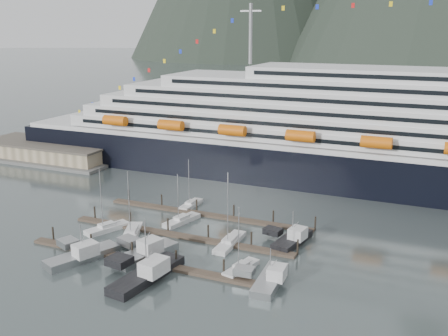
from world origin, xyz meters
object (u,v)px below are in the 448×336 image
(trawler_c, at_px, (146,273))
(trawler_e, at_px, (292,239))
(cruise_ship, at_px, (396,141))
(sailboat_f, at_px, (191,205))
(sailboat_a, at_px, (107,229))
(trawler_a, at_px, (82,255))
(warehouse, at_px, (49,152))
(trawler_d, at_px, (269,279))
(sailboat_c, at_px, (182,221))
(sailboat_b, at_px, (132,234))
(trawler_b, at_px, (145,252))
(sailboat_d, at_px, (230,243))
(sailboat_h, at_px, (241,269))

(trawler_c, bearing_deg, trawler_e, -29.22)
(cruise_ship, relative_size, sailboat_f, 17.88)
(trawler_c, bearing_deg, sailboat_f, 23.01)
(sailboat_a, bearing_deg, cruise_ship, -19.05)
(trawler_a, bearing_deg, warehouse, 68.22)
(trawler_c, distance_m, trawler_d, 20.26)
(cruise_ship, xyz_separation_m, trawler_c, (-31.39, -69.92, -11.05))
(sailboat_c, relative_size, trawler_d, 0.97)
(cruise_ship, height_order, sailboat_c, cruise_ship)
(sailboat_c, xyz_separation_m, trawler_c, (6.70, -25.00, 0.58))
(trawler_d, bearing_deg, sailboat_f, 42.03)
(sailboat_b, xyz_separation_m, trawler_b, (7.89, -7.52, 0.57))
(sailboat_f, xyz_separation_m, trawler_a, (-4.86, -33.21, 0.54))
(sailboat_a, height_order, trawler_a, sailboat_a)
(sailboat_d, distance_m, trawler_e, 11.91)
(trawler_b, bearing_deg, cruise_ship, -12.49)
(warehouse, xyz_separation_m, trawler_e, (88.48, -33.21, -1.33))
(cruise_ship, relative_size, trawler_c, 13.03)
(trawler_b, relative_size, trawler_e, 1.14)
(sailboat_b, height_order, trawler_e, sailboat_b)
(trawler_a, height_order, trawler_c, trawler_c)
(warehouse, xyz_separation_m, sailboat_a, (52.12, -42.06, -1.82))
(trawler_b, bearing_deg, trawler_e, -36.04)
(sailboat_a, distance_m, trawler_c, 23.78)
(trawler_a, bearing_deg, sailboat_d, -29.90)
(sailboat_b, distance_m, trawler_d, 32.64)
(sailboat_d, xyz_separation_m, trawler_d, (11.93, -11.87, 0.46))
(warehouse, height_order, trawler_e, trawler_e)
(trawler_a, height_order, trawler_b, trawler_b)
(trawler_c, bearing_deg, sailboat_d, -13.91)
(sailboat_a, relative_size, sailboat_h, 1.15)
(sailboat_b, xyz_separation_m, trawler_a, (-2.04, -12.87, 0.51))
(sailboat_h, distance_m, trawler_e, 15.50)
(sailboat_c, distance_m, sailboat_d, 15.47)
(sailboat_f, distance_m, trawler_c, 36.26)
(cruise_ship, xyz_separation_m, sailboat_h, (-18.06, -60.97, -11.64))
(sailboat_f, bearing_deg, warehouse, 71.59)
(trawler_d, xyz_separation_m, trawler_e, (-1.34, 17.29, 0.03))
(trawler_b, bearing_deg, sailboat_h, -66.83)
(sailboat_a, xyz_separation_m, trawler_e, (36.36, 8.86, 0.48))
(trawler_b, bearing_deg, sailboat_f, 27.57)
(sailboat_a, height_order, trawler_b, sailboat_a)
(trawler_c, xyz_separation_m, trawler_e, (17.85, 23.77, -0.08))
(sailboat_a, distance_m, trawler_e, 37.43)
(cruise_ship, distance_m, trawler_a, 82.88)
(trawler_e, bearing_deg, trawler_b, 136.45)
(sailboat_b, height_order, trawler_c, sailboat_b)
(sailboat_c, height_order, sailboat_h, sailboat_h)
(sailboat_d, bearing_deg, trawler_a, 126.64)
(sailboat_h, height_order, trawler_e, sailboat_h)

